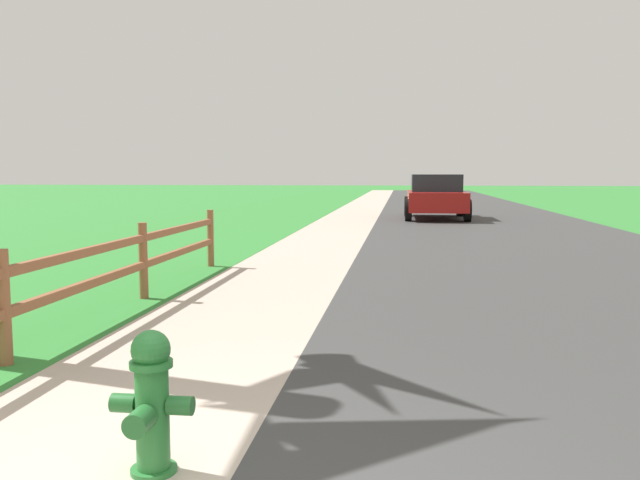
% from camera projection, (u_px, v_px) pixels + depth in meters
% --- Properties ---
extents(ground_plane, '(120.00, 120.00, 0.00)m').
position_uv_depth(ground_plane, '(382.00, 212.00, 27.29)').
color(ground_plane, '#318133').
extents(road_asphalt, '(7.00, 66.00, 0.01)m').
position_uv_depth(road_asphalt, '(463.00, 209.00, 28.83)').
color(road_asphalt, '#3B3B3B').
rests_on(road_asphalt, ground).
extents(curb_concrete, '(6.00, 66.00, 0.01)m').
position_uv_depth(curb_concrete, '(316.00, 208.00, 29.64)').
color(curb_concrete, '#BCAA99').
rests_on(curb_concrete, ground).
extents(grass_verge, '(5.00, 66.00, 0.00)m').
position_uv_depth(grass_verge, '(284.00, 208.00, 29.82)').
color(grass_verge, '#318133').
rests_on(grass_verge, ground).
extents(fire_hydrant, '(0.44, 0.37, 0.77)m').
position_uv_depth(fire_hydrant, '(151.00, 400.00, 3.43)').
color(fire_hydrant, '#287233').
rests_on(fire_hydrant, ground).
extents(rail_fence, '(0.11, 8.88, 0.97)m').
position_uv_depth(rail_fence, '(88.00, 271.00, 6.81)').
color(rail_fence, brown).
rests_on(rail_fence, ground).
extents(parked_suv_red, '(2.17, 4.35, 1.55)m').
position_uv_depth(parked_suv_red, '(436.00, 196.00, 23.04)').
color(parked_suv_red, maroon).
rests_on(parked_suv_red, ground).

